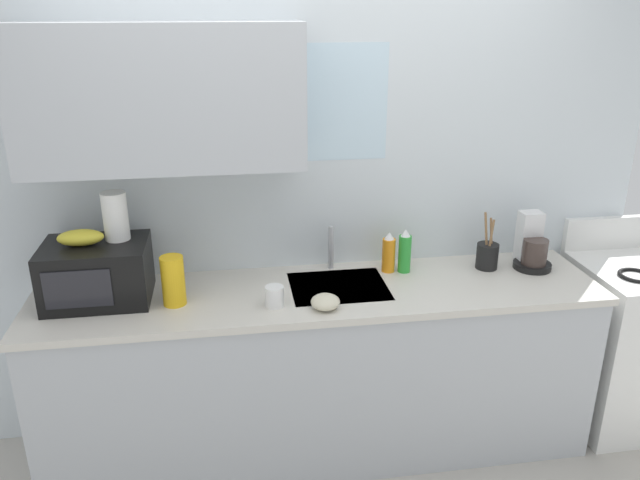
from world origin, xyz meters
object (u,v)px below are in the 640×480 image
at_px(banana_bunch, 80,238).
at_px(paper_towel_roll, 115,216).
at_px(mug_white, 275,296).
at_px(microwave, 97,272).
at_px(dish_soap_bottle_orange, 389,253).
at_px(coffee_maker, 532,247).
at_px(dish_soap_bottle_green, 405,252).
at_px(cereal_canister, 173,281).
at_px(stove_range, 629,342).
at_px(utensil_crock, 487,255).
at_px(small_bowl, 325,302).

xyz_separation_m(banana_bunch, paper_towel_roll, (0.15, 0.05, 0.08)).
bearing_deg(mug_white, banana_bunch, 167.15).
xyz_separation_m(microwave, dish_soap_bottle_orange, (1.38, 0.11, -0.04)).
distance_m(coffee_maker, dish_soap_bottle_green, 0.66).
bearing_deg(microwave, banana_bunch, 178.20).
xyz_separation_m(coffee_maker, cereal_canister, (-1.78, -0.16, 0.01)).
bearing_deg(dish_soap_bottle_green, mug_white, -157.40).
relative_size(stove_range, mug_white, 11.37).
bearing_deg(utensil_crock, small_bowl, -160.17).
bearing_deg(utensil_crock, dish_soap_bottle_orange, 175.57).
distance_m(mug_white, utensil_crock, 1.14).
height_order(paper_towel_roll, dish_soap_bottle_green, paper_towel_roll).
bearing_deg(stove_range, banana_bunch, 179.03).
bearing_deg(mug_white, microwave, 166.48).
bearing_deg(small_bowl, stove_range, 6.84).
relative_size(stove_range, utensil_crock, 3.62).
distance_m(stove_range, paper_towel_roll, 2.73).
xyz_separation_m(dish_soap_bottle_green, cereal_canister, (-1.12, -0.19, 0.01)).
xyz_separation_m(dish_soap_bottle_orange, mug_white, (-0.60, -0.30, -0.05)).
distance_m(stove_range, banana_bunch, 2.85).
bearing_deg(stove_range, coffee_maker, 169.75).
bearing_deg(microwave, small_bowl, -13.91).
relative_size(microwave, small_bowl, 3.54).
height_order(microwave, dish_soap_bottle_orange, microwave).
height_order(microwave, mug_white, microwave).
relative_size(banana_bunch, cereal_canister, 0.88).
bearing_deg(cereal_canister, utensil_crock, 6.25).
relative_size(paper_towel_roll, dish_soap_bottle_orange, 1.06).
bearing_deg(paper_towel_roll, small_bowl, -18.38).
relative_size(banana_bunch, dish_soap_bottle_orange, 0.96).
distance_m(coffee_maker, utensil_crock, 0.23).
xyz_separation_m(coffee_maker, dish_soap_bottle_orange, (-0.74, 0.05, -0.01)).
relative_size(banana_bunch, paper_towel_roll, 0.91).
bearing_deg(dish_soap_bottle_orange, coffee_maker, -3.94).
relative_size(microwave, mug_white, 4.84).
bearing_deg(stove_range, paper_towel_roll, 177.87).
xyz_separation_m(stove_range, small_bowl, (-1.70, -0.20, 0.47)).
bearing_deg(banana_bunch, cereal_canister, -14.38).
bearing_deg(dish_soap_bottle_green, utensil_crock, -2.97).
xyz_separation_m(microwave, small_bowl, (1.00, -0.25, -0.10)).
xyz_separation_m(microwave, paper_towel_roll, (0.10, 0.05, 0.24)).
relative_size(banana_bunch, utensil_crock, 0.67).
bearing_deg(cereal_canister, dish_soap_bottle_green, 9.72).
xyz_separation_m(paper_towel_roll, utensil_crock, (1.79, 0.02, -0.31)).
relative_size(stove_range, dish_soap_bottle_orange, 5.20).
height_order(paper_towel_roll, utensil_crock, paper_towel_roll).
bearing_deg(stove_range, mug_white, -175.72).
distance_m(banana_bunch, dish_soap_bottle_orange, 1.45).
xyz_separation_m(stove_range, utensil_crock, (-0.81, 0.12, 0.51)).
height_order(dish_soap_bottle_orange, dish_soap_bottle_green, dish_soap_bottle_green).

